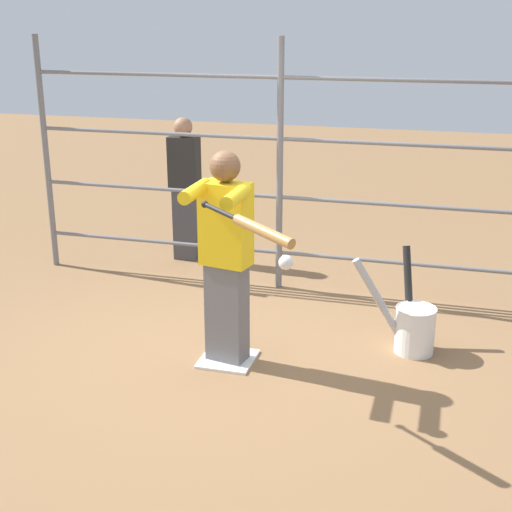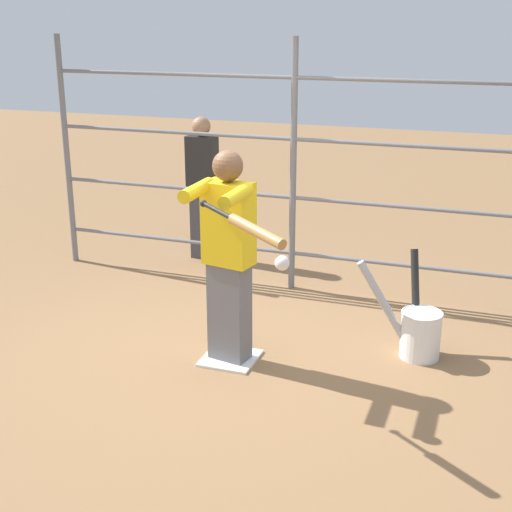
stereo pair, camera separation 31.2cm
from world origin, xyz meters
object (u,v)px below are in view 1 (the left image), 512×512
Objects in this scene: baseball_bat_swinging at (255,227)px; bat_bucket at (412,325)px; softball_in_flight at (286,262)px; batter at (226,253)px; bystander_behind_fence at (185,187)px.

baseball_bat_swinging reaches higher than bat_bucket.
softball_in_flight reaches higher than bat_bucket.
batter is 16.66× the size of softball_in_flight.
bat_bucket is (-0.91, -1.24, -1.06)m from baseball_bat_swinging.
bat_bucket is 0.52× the size of bystander_behind_fence.
bat_bucket is (-1.32, -0.55, -0.65)m from batter.
batter reaches higher than baseball_bat_swinging.
baseball_bat_swinging reaches higher than softball_in_flight.
bat_bucket is (-0.77, -1.02, -0.78)m from softball_in_flight.
baseball_bat_swinging is at bearing 118.66° from bystander_behind_fence.
bat_bucket is at bearing 146.69° from bystander_behind_fence.
batter reaches higher than softball_in_flight.
baseball_bat_swinging is 0.48× the size of bystander_behind_fence.
batter is 2.06× the size of bat_bucket.
batter is at bearing -58.95° from baseball_bat_swinging.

